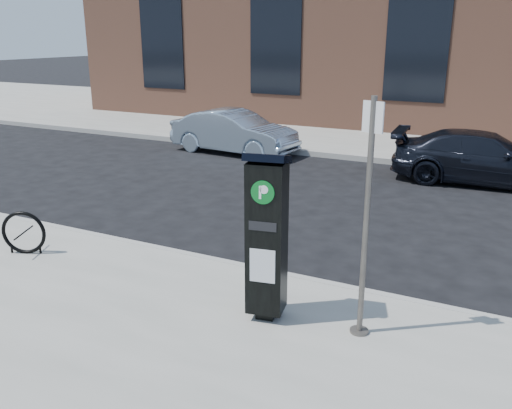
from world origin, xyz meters
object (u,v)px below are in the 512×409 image
Objects in this scene: car_dark at (484,158)px; car_silver at (234,132)px; bike_rack at (24,233)px; parking_kiosk at (267,236)px; sign_pole at (366,223)px.

car_silver is at bearing 83.23° from car_dark.
bike_rack is at bearing 140.42° from car_dark.
parking_kiosk is 0.49× the size of car_dark.
sign_pole is 8.21m from car_dark.
parking_kiosk reaches higher than bike_rack.
bike_rack is at bearing -163.59° from sign_pole.
car_silver is at bearing 73.27° from bike_rack.
parking_kiosk is at bearing -24.94° from bike_rack.
car_silver is (-5.22, 8.64, -0.56)m from parking_kiosk.
parking_kiosk is 0.53× the size of car_silver.
sign_pole is at bearing -138.49° from car_silver.
car_silver is 0.91× the size of car_dark.
bike_rack is 0.18× the size of car_silver.
car_silver reaches higher than car_dark.
sign_pole reaches higher than parking_kiosk.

